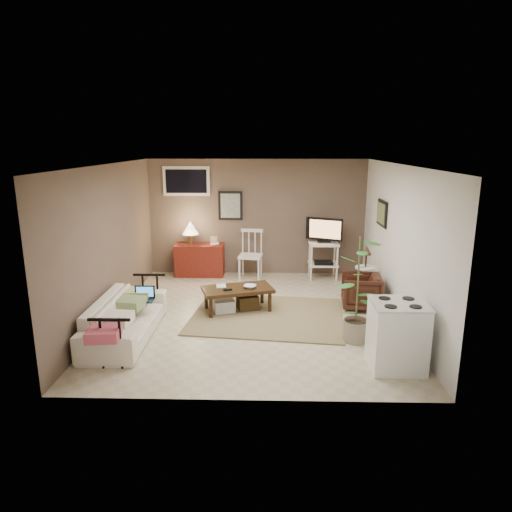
{
  "coord_description": "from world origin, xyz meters",
  "views": [
    {
      "loc": [
        0.23,
        -6.92,
        2.72
      ],
      "look_at": [
        0.04,
        0.35,
        0.91
      ],
      "focal_mm": 32.0,
      "sensor_mm": 36.0,
      "label": 1
    }
  ],
  "objects_px": {
    "tv_stand": "(324,247)",
    "red_console": "(199,257)",
    "sofa": "(125,311)",
    "potted_plant": "(358,286)",
    "coffee_table": "(237,297)",
    "stove": "(397,335)",
    "side_table": "(366,266)",
    "spindle_chair": "(251,256)",
    "armchair": "(361,290)"
  },
  "relations": [
    {
      "from": "sofa",
      "to": "spindle_chair",
      "type": "bearing_deg",
      "value": -29.65
    },
    {
      "from": "sofa",
      "to": "side_table",
      "type": "height_order",
      "value": "side_table"
    },
    {
      "from": "armchair",
      "to": "potted_plant",
      "type": "height_order",
      "value": "potted_plant"
    },
    {
      "from": "coffee_table",
      "to": "armchair",
      "type": "relative_size",
      "value": 1.95
    },
    {
      "from": "sofa",
      "to": "armchair",
      "type": "relative_size",
      "value": 3.06
    },
    {
      "from": "side_table",
      "to": "red_console",
      "type": "bearing_deg",
      "value": 156.51
    },
    {
      "from": "spindle_chair",
      "to": "stove",
      "type": "relative_size",
      "value": 1.17
    },
    {
      "from": "side_table",
      "to": "potted_plant",
      "type": "xyz_separation_m",
      "value": [
        -0.5,
        -1.83,
        0.21
      ]
    },
    {
      "from": "coffee_table",
      "to": "armchair",
      "type": "xyz_separation_m",
      "value": [
        2.07,
        0.2,
        0.08
      ]
    },
    {
      "from": "coffee_table",
      "to": "spindle_chair",
      "type": "bearing_deg",
      "value": 85.44
    },
    {
      "from": "red_console",
      "to": "tv_stand",
      "type": "height_order",
      "value": "tv_stand"
    },
    {
      "from": "sofa",
      "to": "stove",
      "type": "distance_m",
      "value": 3.72
    },
    {
      "from": "spindle_chair",
      "to": "sofa",
      "type": "bearing_deg",
      "value": -119.65
    },
    {
      "from": "sofa",
      "to": "spindle_chair",
      "type": "height_order",
      "value": "spindle_chair"
    },
    {
      "from": "spindle_chair",
      "to": "potted_plant",
      "type": "relative_size",
      "value": 0.66
    },
    {
      "from": "coffee_table",
      "to": "sofa",
      "type": "distance_m",
      "value": 1.86
    },
    {
      "from": "coffee_table",
      "to": "tv_stand",
      "type": "xyz_separation_m",
      "value": [
        1.63,
        1.93,
        0.43
      ]
    },
    {
      "from": "tv_stand",
      "to": "side_table",
      "type": "xyz_separation_m",
      "value": [
        0.6,
        -1.22,
        -0.07
      ]
    },
    {
      "from": "coffee_table",
      "to": "stove",
      "type": "distance_m",
      "value": 2.83
    },
    {
      "from": "tv_stand",
      "to": "potted_plant",
      "type": "bearing_deg",
      "value": -88.07
    },
    {
      "from": "red_console",
      "to": "coffee_table",
      "type": "bearing_deg",
      "value": -65.76
    },
    {
      "from": "side_table",
      "to": "armchair",
      "type": "height_order",
      "value": "side_table"
    },
    {
      "from": "armchair",
      "to": "tv_stand",
      "type": "bearing_deg",
      "value": -160.06
    },
    {
      "from": "tv_stand",
      "to": "armchair",
      "type": "bearing_deg",
      "value": -75.9
    },
    {
      "from": "sofa",
      "to": "red_console",
      "type": "bearing_deg",
      "value": -10.66
    },
    {
      "from": "sofa",
      "to": "red_console",
      "type": "xyz_separation_m",
      "value": [
        0.59,
        3.14,
        0.02
      ]
    },
    {
      "from": "coffee_table",
      "to": "side_table",
      "type": "relative_size",
      "value": 1.29
    },
    {
      "from": "red_console",
      "to": "potted_plant",
      "type": "bearing_deg",
      "value": -50.18
    },
    {
      "from": "coffee_table",
      "to": "potted_plant",
      "type": "height_order",
      "value": "potted_plant"
    },
    {
      "from": "spindle_chair",
      "to": "side_table",
      "type": "distance_m",
      "value": 2.4
    },
    {
      "from": "armchair",
      "to": "potted_plant",
      "type": "xyz_separation_m",
      "value": [
        -0.33,
        -1.32,
        0.49
      ]
    },
    {
      "from": "side_table",
      "to": "stove",
      "type": "bearing_deg",
      "value": -93.11
    },
    {
      "from": "red_console",
      "to": "stove",
      "type": "xyz_separation_m",
      "value": [
        3.03,
        -3.97,
        0.02
      ]
    },
    {
      "from": "tv_stand",
      "to": "potted_plant",
      "type": "relative_size",
      "value": 0.82
    },
    {
      "from": "side_table",
      "to": "spindle_chair",
      "type": "bearing_deg",
      "value": 150.26
    },
    {
      "from": "spindle_chair",
      "to": "coffee_table",
      "type": "bearing_deg",
      "value": -94.56
    },
    {
      "from": "red_console",
      "to": "side_table",
      "type": "distance_m",
      "value": 3.46
    },
    {
      "from": "tv_stand",
      "to": "stove",
      "type": "height_order",
      "value": "tv_stand"
    },
    {
      "from": "armchair",
      "to": "potted_plant",
      "type": "bearing_deg",
      "value": -8.31
    },
    {
      "from": "armchair",
      "to": "sofa",
      "type": "bearing_deg",
      "value": -64.98
    },
    {
      "from": "coffee_table",
      "to": "potted_plant",
      "type": "relative_size",
      "value": 0.82
    },
    {
      "from": "sofa",
      "to": "armchair",
      "type": "xyz_separation_m",
      "value": [
        3.6,
        1.25,
        -0.06
      ]
    },
    {
      "from": "red_console",
      "to": "sofa",
      "type": "bearing_deg",
      "value": -100.66
    },
    {
      "from": "side_table",
      "to": "armchair",
      "type": "distance_m",
      "value": 0.6
    },
    {
      "from": "coffee_table",
      "to": "potted_plant",
      "type": "bearing_deg",
      "value": -32.94
    },
    {
      "from": "sofa",
      "to": "potted_plant",
      "type": "height_order",
      "value": "potted_plant"
    },
    {
      "from": "armchair",
      "to": "potted_plant",
      "type": "relative_size",
      "value": 0.42
    },
    {
      "from": "tv_stand",
      "to": "red_console",
      "type": "bearing_deg",
      "value": 176.58
    },
    {
      "from": "red_console",
      "to": "side_table",
      "type": "xyz_separation_m",
      "value": [
        3.17,
        -1.38,
        0.2
      ]
    },
    {
      "from": "red_console",
      "to": "tv_stand",
      "type": "relative_size",
      "value": 0.92
    }
  ]
}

